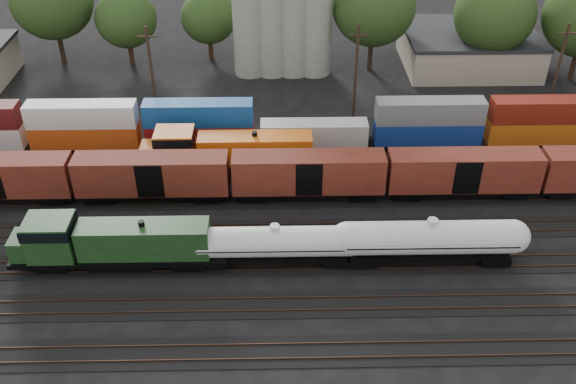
{
  "coord_description": "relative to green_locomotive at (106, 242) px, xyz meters",
  "views": [
    {
      "loc": [
        2.64,
        -47.99,
        37.63
      ],
      "look_at": [
        3.61,
        2.0,
        3.0
      ],
      "focal_mm": 40.0,
      "sensor_mm": 36.0,
      "label": 1
    }
  ],
  "objects": [
    {
      "name": "tank_car_a",
      "position": [
        14.48,
        -0.0,
        -0.33
      ],
      "size": [
        15.75,
        2.82,
        4.13
      ],
      "color": "silver",
      "rests_on": "ground"
    },
    {
      "name": "ground",
      "position": [
        12.13,
        5.0,
        -2.8
      ],
      "size": [
        600.0,
        600.0,
        0.0
      ],
      "primitive_type": "plane",
      "color": "black"
    },
    {
      "name": "green_locomotive",
      "position": [
        0.0,
        0.0,
        0.0
      ],
      "size": [
        18.63,
        3.29,
        4.93
      ],
      "color": "black",
      "rests_on": "ground"
    },
    {
      "name": "tree_band",
      "position": [
        15.81,
        42.56,
        5.33
      ],
      "size": [
        164.18,
        21.12,
        14.44
      ],
      "color": "black",
      "rests_on": "ground"
    },
    {
      "name": "orange_locomotive",
      "position": [
        9.06,
        15.0,
        0.01
      ],
      "size": [
        19.85,
        3.31,
        4.96
      ],
      "color": "black",
      "rests_on": "ground"
    },
    {
      "name": "container_wall",
      "position": [
        11.51,
        20.0,
        -0.19
      ],
      "size": [
        160.0,
        2.6,
        5.8
      ],
      "color": "black",
      "rests_on": "ground"
    },
    {
      "name": "tank_car_b",
      "position": [
        27.9,
        -0.0,
        -0.1
      ],
      "size": [
        17.34,
        3.1,
        4.54
      ],
      "color": "silver",
      "rests_on": "ground"
    },
    {
      "name": "tracks",
      "position": [
        12.13,
        5.0,
        -2.75
      ],
      "size": [
        180.0,
        33.2,
        0.2
      ],
      "color": "black",
      "rests_on": "ground"
    },
    {
      "name": "industrial_sheds",
      "position": [
        18.76,
        40.25,
        -0.24
      ],
      "size": [
        119.38,
        17.26,
        5.1
      ],
      "color": "#9E937F",
      "rests_on": "ground"
    },
    {
      "name": "boxcar_string",
      "position": [
        -5.28,
        10.0,
        0.32
      ],
      "size": [
        122.8,
        2.9,
        4.2
      ],
      "color": "black",
      "rests_on": "ground"
    },
    {
      "name": "utility_poles",
      "position": [
        12.13,
        27.0,
        3.42
      ],
      "size": [
        122.2,
        0.36,
        12.0
      ],
      "color": "black",
      "rests_on": "ground"
    }
  ]
}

